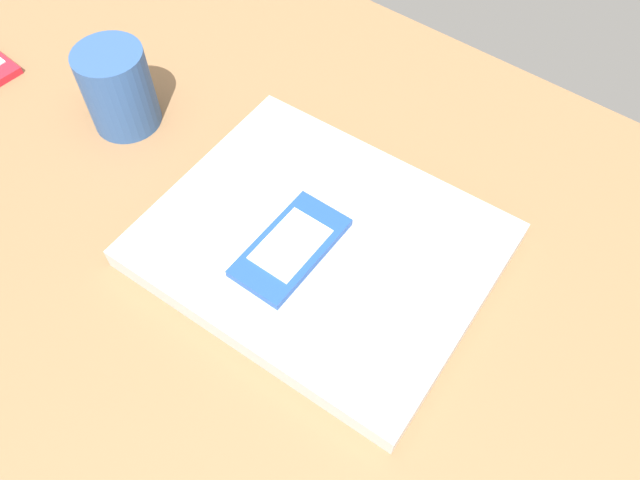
{
  "coord_description": "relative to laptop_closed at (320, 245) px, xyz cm",
  "views": [
    {
      "loc": [
        -26.54,
        21.24,
        52.89
      ],
      "look_at": [
        -6.46,
        -4.67,
        5.0
      ],
      "focal_mm": 35.07,
      "sensor_mm": 36.0,
      "label": 1
    }
  ],
  "objects": [
    {
      "name": "coffee_mug",
      "position": [
        27.87,
        -0.84,
        3.41
      ],
      "size": [
        10.71,
        7.31,
        9.18
      ],
      "color": "#2D518C",
      "rests_on": "desk_surface"
    },
    {
      "name": "cell_phone_on_laptop",
      "position": [
        1.28,
        2.67,
        1.63
      ],
      "size": [
        6.09,
        11.41,
        0.97
      ],
      "color": "#1E479E",
      "rests_on": "laptop_closed"
    },
    {
      "name": "desk_surface",
      "position": [
        6.46,
        4.67,
        -2.68
      ],
      "size": [
        120.0,
        80.0,
        3.0
      ],
      "primitive_type": "cube",
      "color": "olive",
      "rests_on": "ground"
    },
    {
      "name": "laptop_closed",
      "position": [
        0.0,
        0.0,
        0.0
      ],
      "size": [
        32.13,
        26.65,
        2.36
      ],
      "primitive_type": "cube",
      "rotation": [
        0.0,
        0.0,
        0.06
      ],
      "color": "#B7BABC",
      "rests_on": "desk_surface"
    }
  ]
}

